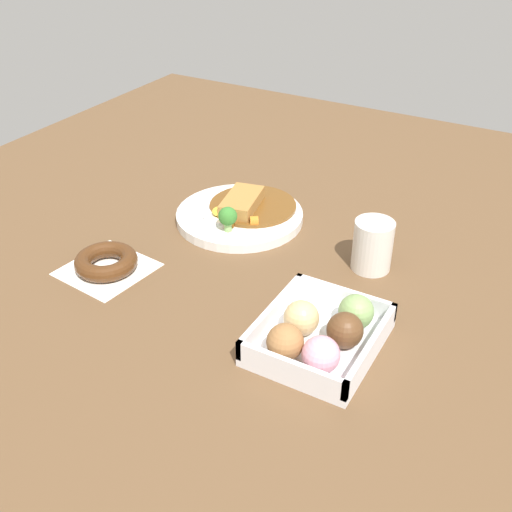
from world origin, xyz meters
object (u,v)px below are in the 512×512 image
(donut_box, at_px, (321,334))
(coffee_mug, at_px, (373,245))
(curry_plate, at_px, (241,213))
(chocolate_ring_donut, at_px, (106,262))

(donut_box, height_order, coffee_mug, coffee_mug)
(coffee_mug, bearing_deg, donut_box, -177.00)
(curry_plate, relative_size, coffee_mug, 2.75)
(curry_plate, distance_m, donut_box, 0.39)
(chocolate_ring_donut, xyz_separation_m, coffee_mug, (0.23, -0.38, 0.03))
(chocolate_ring_donut, distance_m, coffee_mug, 0.45)
(curry_plate, xyz_separation_m, coffee_mug, (-0.03, -0.28, 0.03))
(donut_box, xyz_separation_m, coffee_mug, (0.23, 0.01, 0.02))
(donut_box, relative_size, chocolate_ring_donut, 1.26)
(curry_plate, height_order, coffee_mug, coffee_mug)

